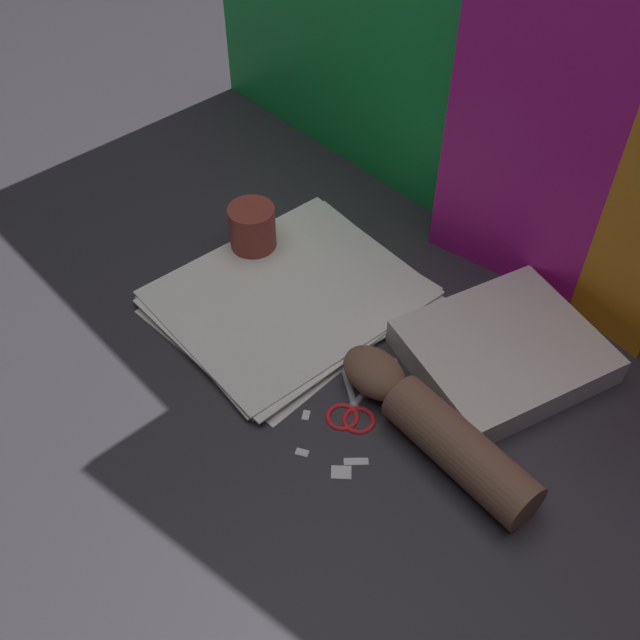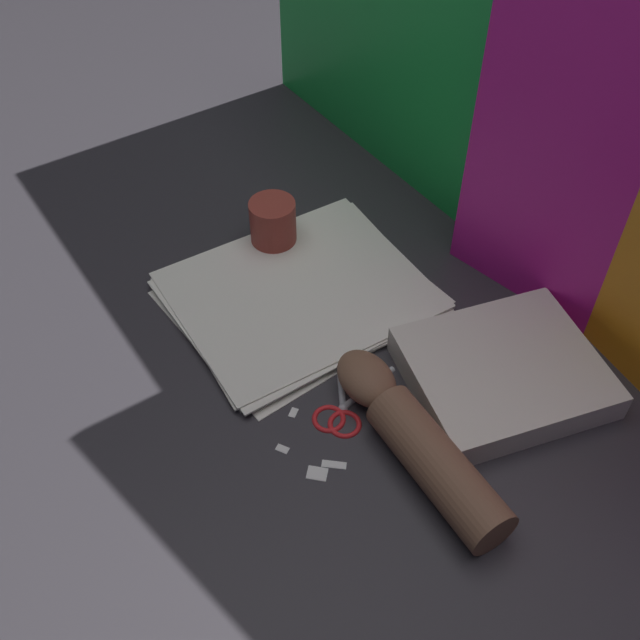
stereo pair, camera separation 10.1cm
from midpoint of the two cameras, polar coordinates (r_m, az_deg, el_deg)
name	(u,v)px [view 1 (the left image)]	position (r m, az deg, el deg)	size (l,w,h in m)	color
ground_plane	(319,362)	(1.04, -2.87, -3.41)	(6.00, 6.00, 0.00)	#2D2B30
backdrop_panel_left	(384,33)	(1.23, 2.41, 20.94)	(0.81, 0.03, 0.52)	green
backdrop_panel_center	(519,147)	(1.12, 12.41, 12.67)	(0.57, 0.10, 0.38)	orange
paper_stack	(290,296)	(1.12, -4.90, 1.71)	(0.33, 0.39, 0.02)	white
book_closed	(503,351)	(1.05, 11.13, -2.51)	(0.27, 0.30, 0.04)	silver
scissors	(354,402)	(0.99, -0.29, -6.46)	(0.14, 0.15, 0.01)	silver
hand_forearm	(436,428)	(0.94, 5.78, -8.37)	(0.31, 0.09, 0.06)	brown
paper_scrap_near	(306,415)	(0.99, -4.04, -7.40)	(0.02, 0.02, 0.00)	white
paper_scrap_mid	(356,461)	(0.95, -0.34, -10.90)	(0.03, 0.03, 0.00)	white
paper_scrap_far	(341,472)	(0.94, -1.52, -11.70)	(0.03, 0.03, 0.00)	white
paper_scrap_side	(302,452)	(0.96, -4.46, -10.19)	(0.02, 0.02, 0.00)	white
mug	(253,231)	(1.18, -7.62, 6.64)	(0.07, 0.07, 0.09)	#99382D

